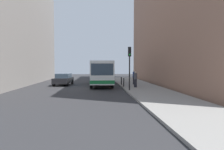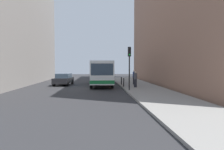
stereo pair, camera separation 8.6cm
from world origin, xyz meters
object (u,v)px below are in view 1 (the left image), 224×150
object	(u,v)px
bollard_mid	(121,81)
pedestrian_mid_sidewalk	(134,77)
bollard_near	(124,82)
bus	(100,72)
car_beside_bus	(64,79)
pedestrian_near_signal	(135,79)
traffic_light	(130,60)

from	to	relation	value
bollard_mid	pedestrian_mid_sidewalk	size ratio (longest dim) A/B	0.53
bollard_near	bollard_mid	size ratio (longest dim) A/B	1.00
bus	bollard_near	distance (m)	4.52
car_beside_bus	pedestrian_mid_sidewalk	world-z (taller)	pedestrian_mid_sidewalk
bus	pedestrian_near_signal	xyz separation A→B (m)	(3.73, -4.30, -0.70)
bollard_near	traffic_light	bearing A→B (deg)	-88.34
pedestrian_mid_sidewalk	car_beside_bus	bearing A→B (deg)	-138.54
bollard_near	pedestrian_near_signal	bearing A→B (deg)	-31.98
car_beside_bus	pedestrian_mid_sidewalk	size ratio (longest dim) A/B	2.54
traffic_light	bollard_mid	world-z (taller)	traffic_light
traffic_light	pedestrian_mid_sidewalk	bearing A→B (deg)	75.67
car_beside_bus	bollard_mid	world-z (taller)	car_beside_bus
bollard_mid	car_beside_bus	bearing A→B (deg)	168.66
bus	pedestrian_near_signal	distance (m)	5.73
traffic_light	bollard_mid	distance (m)	6.22
bollard_mid	pedestrian_near_signal	world-z (taller)	pedestrian_near_signal
bollard_near	bollard_mid	world-z (taller)	same
traffic_light	pedestrian_mid_sidewalk	distance (m)	6.48
traffic_light	pedestrian_near_signal	bearing A→B (deg)	68.33
pedestrian_near_signal	bus	bearing A→B (deg)	88.04
pedestrian_near_signal	pedestrian_mid_sidewalk	bearing A→B (deg)	39.26
bus	traffic_light	bearing A→B (deg)	109.76
pedestrian_mid_sidewalk	pedestrian_near_signal	bearing A→B (deg)	-48.55
traffic_light	pedestrian_near_signal	size ratio (longest dim) A/B	2.35
car_beside_bus	traffic_light	size ratio (longest dim) A/B	1.10
car_beside_bus	pedestrian_near_signal	bearing A→B (deg)	155.99
pedestrian_near_signal	pedestrian_mid_sidewalk	size ratio (longest dim) A/B	0.98
bollard_mid	pedestrian_mid_sidewalk	distance (m)	1.70
pedestrian_mid_sidewalk	bus	bearing A→B (deg)	-144.53
bollard_mid	pedestrian_near_signal	size ratio (longest dim) A/B	0.55
car_beside_bus	bollard_near	bearing A→B (deg)	156.65
car_beside_bus	traffic_light	world-z (taller)	traffic_light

